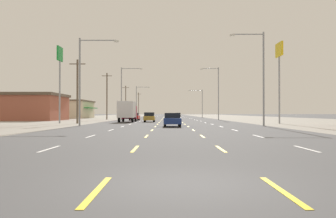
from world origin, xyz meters
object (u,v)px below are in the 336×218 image
(sedan_center_turn_nearest, at_px, (173,120))
(streetlight_right_row_1, at_px, (218,90))
(sedan_far_left_midfar, at_px, (136,116))
(streetlight_left_row_0, at_px, (85,75))
(streetlight_left_row_1, at_px, (124,90))
(pole_sign_right_row_1, at_px, (280,60))
(pole_sign_left_row_1, at_px, (61,65))
(box_truck_far_left_near, at_px, (128,111))
(streetlight_right_row_0, at_px, (262,72))
(hatchback_inner_left_mid, at_px, (150,117))
(sedan_inner_right_far, at_px, (179,115))
(streetlight_right_row_2, at_px, (202,101))
(streetlight_left_row_2, at_px, (139,99))

(sedan_center_turn_nearest, distance_m, streetlight_right_row_1, 36.88)
(sedan_far_left_midfar, xyz_separation_m, streetlight_left_row_0, (-2.81, -28.78, 4.92))
(streetlight_left_row_0, distance_m, streetlight_left_row_1, 33.85)
(streetlight_right_row_1, bearing_deg, pole_sign_right_row_1, -78.67)
(sedan_far_left_midfar, distance_m, pole_sign_left_row_1, 21.83)
(streetlight_left_row_0, height_order, streetlight_left_row_1, streetlight_left_row_1)
(streetlight_left_row_0, relative_size, streetlight_right_row_1, 0.89)
(sedan_center_turn_nearest, bearing_deg, sedan_far_left_midfar, 102.99)
(box_truck_far_left_near, bearing_deg, sedan_far_left_midfar, 90.17)
(streetlight_right_row_0, bearing_deg, hatchback_inner_left_mid, 127.13)
(pole_sign_left_row_1, distance_m, streetlight_right_row_1, 34.76)
(streetlight_left_row_0, bearing_deg, pole_sign_right_row_1, 20.12)
(sedan_inner_right_far, bearing_deg, streetlight_right_row_2, -78.56)
(streetlight_right_row_2, bearing_deg, sedan_inner_right_far, 101.44)
(sedan_center_turn_nearest, xyz_separation_m, pole_sign_left_row_1, (-15.61, 11.45, 7.38))
(sedan_center_turn_nearest, xyz_separation_m, box_truck_far_left_near, (-6.90, 18.01, 1.08))
(sedan_far_left_midfar, relative_size, streetlight_left_row_1, 0.41)
(streetlight_left_row_1, bearing_deg, box_truck_far_left_near, -80.46)
(sedan_inner_right_far, xyz_separation_m, streetlight_left_row_1, (-13.40, -63.24, 5.57))
(sedan_far_left_midfar, height_order, streetlight_left_row_1, streetlight_left_row_1)
(hatchback_inner_left_mid, bearing_deg, streetlight_right_row_0, -52.87)
(sedan_far_left_midfar, height_order, streetlight_left_row_2, streetlight_left_row_2)
(box_truck_far_left_near, xyz_separation_m, sedan_far_left_midfar, (-0.04, 12.06, -1.08))
(pole_sign_left_row_1, xyz_separation_m, streetlight_left_row_0, (5.87, -10.16, -2.47))
(sedan_inner_right_far, xyz_separation_m, streetlight_right_row_0, (6.13, -97.08, 5.19))
(sedan_center_turn_nearest, relative_size, box_truck_far_left_near, 0.63)
(sedan_center_turn_nearest, height_order, sedan_inner_right_far, same)
(streetlight_right_row_0, relative_size, streetlight_right_row_1, 0.95)
(sedan_inner_right_far, height_order, pole_sign_left_row_1, pole_sign_left_row_1)
(sedan_center_turn_nearest, xyz_separation_m, streetlight_left_row_1, (-9.78, 35.13, 5.57))
(streetlight_right_row_2, bearing_deg, sedan_center_turn_nearest, -97.90)
(hatchback_inner_left_mid, height_order, streetlight_right_row_1, streetlight_right_row_1)
(streetlight_left_row_2, distance_m, streetlight_right_row_2, 19.35)
(hatchback_inner_left_mid, relative_size, pole_sign_left_row_1, 0.36)
(box_truck_far_left_near, height_order, streetlight_left_row_0, streetlight_left_row_0)
(sedan_center_turn_nearest, height_order, streetlight_right_row_1, streetlight_right_row_1)
(sedan_inner_right_far, bearing_deg, streetlight_left_row_2, -114.50)
(sedan_inner_right_far, relative_size, streetlight_left_row_0, 0.46)
(hatchback_inner_left_mid, distance_m, streetlight_left_row_2, 50.89)
(streetlight_left_row_1, height_order, streetlight_left_row_2, streetlight_left_row_1)
(box_truck_far_left_near, bearing_deg, streetlight_left_row_1, 99.54)
(sedan_inner_right_far, distance_m, streetlight_left_row_2, 32.66)
(sedan_far_left_midfar, relative_size, pole_sign_left_row_1, 0.42)
(streetlight_right_row_1, xyz_separation_m, streetlight_right_row_2, (-0.19, 33.84, -1.15))
(hatchback_inner_left_mid, xyz_separation_m, pole_sign_left_row_1, (-12.17, -7.26, 7.36))
(sedan_center_turn_nearest, relative_size, streetlight_left_row_1, 0.41)
(box_truck_far_left_near, relative_size, streetlight_right_row_1, 0.66)
(streetlight_left_row_0, xyz_separation_m, streetlight_right_row_2, (19.31, 67.68, -0.57))
(pole_sign_left_row_1, xyz_separation_m, streetlight_right_row_0, (25.36, -10.16, -2.19))
(pole_sign_right_row_1, relative_size, streetlight_left_row_1, 1.01)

